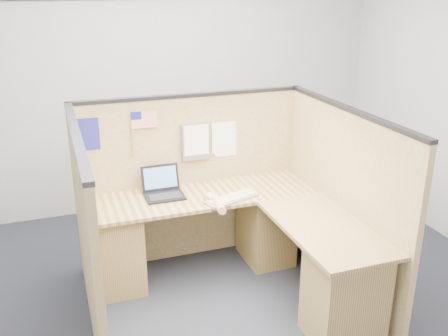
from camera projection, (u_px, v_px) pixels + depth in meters
name	position (u px, v px, depth m)	size (l,w,h in m)	color
floor	(229.00, 313.00, 3.88)	(5.00, 5.00, 0.00)	#1F222B
wall_back	(159.00, 83.00, 5.39)	(5.00, 5.00, 0.00)	#AEB1B4
cubicle_partitions	(212.00, 201.00, 3.99)	(2.06, 1.83, 1.53)	olive
l_desk	(239.00, 247.00, 4.05)	(1.95, 1.75, 0.73)	brown
laptop	(163.00, 188.00, 4.20)	(0.32, 0.30, 0.23)	black
keyboard	(232.00, 198.00, 4.10)	(0.49, 0.30, 0.03)	gray
mouse	(210.00, 198.00, 4.10)	(0.10, 0.06, 0.04)	silver
hand_forearm	(216.00, 202.00, 3.98)	(0.10, 0.35, 0.07)	tan
blue_poster	(87.00, 134.00, 4.03)	(0.20, 0.00, 0.27)	navy
american_flag	(141.00, 122.00, 4.13)	(0.23, 0.01, 0.39)	olive
file_holder	(196.00, 141.00, 4.34)	(0.25, 0.05, 0.32)	slate
paper_left	(224.00, 138.00, 4.44)	(0.22, 0.00, 0.28)	white
paper_right	(226.00, 142.00, 4.46)	(0.20, 0.00, 0.26)	white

